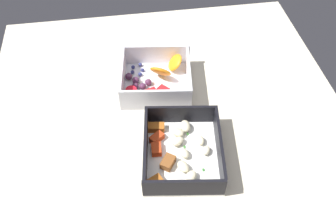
{
  "coord_description": "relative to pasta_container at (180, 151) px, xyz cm",
  "views": [
    {
      "loc": [
        -52.05,
        7.82,
        64.01
      ],
      "look_at": [
        -0.66,
        0.02,
        4.0
      ],
      "focal_mm": 39.17,
      "sensor_mm": 36.0,
      "label": 1
    }
  ],
  "objects": [
    {
      "name": "paper_cup_liner",
      "position": [
        31.59,
        7.71,
        -0.58
      ],
      "size": [
        4.03,
        4.03,
        2.11
      ],
      "primitive_type": "cylinder",
      "color": "white",
      "rests_on": "table_surface"
    },
    {
      "name": "pasta_container",
      "position": [
        0.0,
        0.0,
        0.0
      ],
      "size": [
        20.01,
        17.51,
        5.3
      ],
      "rotation": [
        0.0,
        0.0,
        -0.14
      ],
      "color": "white",
      "rests_on": "table_surface"
    },
    {
      "name": "table_surface",
      "position": [
        10.97,
        0.93,
        -2.64
      ],
      "size": [
        80.0,
        80.0,
        2.0
      ],
      "primitive_type": "cube",
      "color": "beige",
      "rests_on": "ground"
    },
    {
      "name": "fruit_bowl",
      "position": [
        20.96,
        2.25,
        0.38
      ],
      "size": [
        17.39,
        17.82,
        5.8
      ],
      "rotation": [
        0.0,
        0.0,
        -0.13
      ],
      "color": "white",
      "rests_on": "table_surface"
    }
  ]
}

